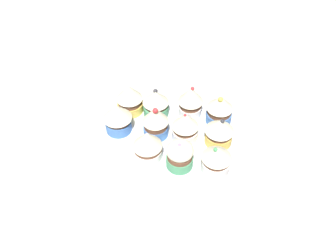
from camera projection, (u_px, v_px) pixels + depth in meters
ground_plane at (168, 144)px, 84.44cm from camera, size 180.00×180.00×3.00cm
baking_tray at (168, 137)px, 82.94cm from camera, size 32.94×25.86×1.20cm
cupcake_0 at (220, 109)px, 83.13cm from camera, size 5.97×5.97×7.52cm
cupcake_1 at (191, 100)px, 84.65cm from camera, size 5.75×5.75×7.87cm
cupcake_2 at (156, 103)px, 84.90cm from camera, size 5.98×5.98×7.02cm
cupcake_3 at (129, 98)px, 85.52cm from camera, size 6.07×6.07×7.35cm
cupcake_4 at (219, 131)px, 78.79cm from camera, size 6.25×6.25×6.78cm
cupcake_5 at (185, 126)px, 79.70cm from camera, size 5.82×5.82×7.11cm
cupcake_6 at (156, 121)px, 79.86cm from camera, size 5.67×5.67×8.32cm
cupcake_7 at (117, 118)px, 80.87cm from camera, size 6.36×6.36×7.36cm
cupcake_8 at (216, 159)px, 73.52cm from camera, size 6.09×6.09×6.90cm
cupcake_9 at (180, 155)px, 74.55cm from camera, size 5.56×5.56×6.52cm
cupcake_10 at (147, 145)px, 75.89cm from camera, size 6.17×6.17×7.04cm
napkin at (49, 140)px, 82.74cm from camera, size 17.26×16.73×0.60cm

